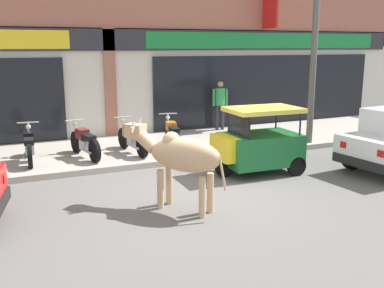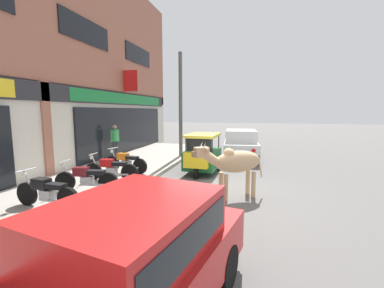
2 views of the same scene
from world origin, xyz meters
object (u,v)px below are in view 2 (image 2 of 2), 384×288
Objects in this scene: car_0 at (130,261)px; motorcycle_3 at (126,162)px; motorcycle_1 at (86,178)px; motorcycle_2 at (111,169)px; cow at (235,162)px; pedestrian at (115,138)px; motorcycle_0 at (46,192)px; utility_pole at (181,105)px; auto_rickshaw at (202,157)px; car_1 at (241,143)px.

motorcycle_3 is (6.12, 3.39, -0.29)m from car_0.
motorcycle_1 is 0.99× the size of motorcycle_2.
motorcycle_2 is at bearing 33.64° from car_0.
motorcycle_1 is 1.23m from motorcycle_2.
cow is 1.16× the size of pedestrian.
pedestrian is (3.62, 2.00, 0.60)m from motorcycle_2.
motorcycle_0 is (-2.21, 4.13, -0.48)m from cow.
utility_pole is (3.89, -0.95, 2.16)m from motorcycle_3.
motorcycle_3 is at bearing 4.61° from motorcycle_2.
motorcycle_3 is (2.38, 0.07, 0.00)m from motorcycle_1.
car_0 reaches higher than motorcycle_1.
motorcycle_0 is 1.01× the size of motorcycle_1.
auto_rickshaw is 0.40× the size of utility_pole.
pedestrian is at bearing 31.68° from car_0.
auto_rickshaw reaches higher than motorcycle_3.
utility_pole is (7.57, -0.98, 2.16)m from motorcycle_0.
car_1 is at bearing -33.93° from motorcycle_2.
motorcycle_1 and motorcycle_2 have the same top height.
auto_rickshaw is (-3.45, 1.24, -0.15)m from car_1.
car_0 is 5.96m from motorcycle_2.
motorcycle_0 is 2.53m from motorcycle_2.
motorcycle_0 is (-4.72, 2.69, -0.13)m from auto_rickshaw.
pedestrian is (4.85, 1.98, 0.60)m from motorcycle_1.
utility_pole is at bearing 30.45° from cow.
utility_pole reaches higher than auto_rickshaw.
cow is at bearing -61.87° from motorcycle_0.
motorcycle_1 is (-3.43, 2.58, -0.13)m from auto_rickshaw.
utility_pole is at bearing -13.70° from motorcycle_3.
pedestrian is (1.42, 4.56, 0.47)m from auto_rickshaw.
utility_pole is at bearing -63.48° from pedestrian.
cow is 1.03× the size of motorcycle_2.
car_1 is at bearing -70.70° from pedestrian.
pedestrian is (6.14, 1.87, 0.60)m from motorcycle_0.
motorcycle_3 is 4.55m from utility_pole.
car_1 is at bearing -2.71° from car_0.
cow is 4.71m from motorcycle_0.
motorcycle_2 is 1.16m from motorcycle_3.
car_1 is 2.33× the size of pedestrian.
motorcycle_3 is (1.47, 4.10, -0.48)m from cow.
cow is 0.37× the size of utility_pole.
motorcycle_1 is at bearing -157.82° from pedestrian.
motorcycle_2 is 5.55m from utility_pole.
utility_pole reaches higher than motorcycle_3.
motorcycle_0 is at bearing 172.63° from utility_pole.
car_1 reaches higher than motorcycle_1.
auto_rickshaw is at bearing 160.27° from car_1.
motorcycle_2 is at bearing -151.13° from pedestrian.
utility_pole is at bearing -7.37° from motorcycle_0.
auto_rickshaw is 5.44m from motorcycle_0.
car_1 is 5.95m from motorcycle_3.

